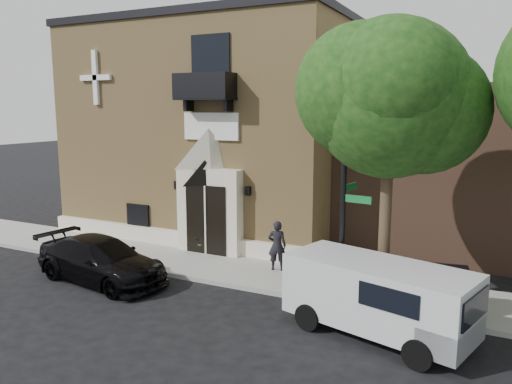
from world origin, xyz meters
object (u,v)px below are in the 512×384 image
street_sign (344,200)px  fire_hydrant (332,283)px  cargo_van (384,298)px  pedestrian_near (277,246)px  black_sedan (101,260)px  dumpster (431,289)px

street_sign → fire_hydrant: (-0.29, 0.05, -2.50)m
cargo_van → fire_hydrant: 2.60m
street_sign → pedestrian_near: (-2.70, 1.50, -2.03)m
pedestrian_near → cargo_van: bearing=127.4°
black_sedan → street_sign: bearing=-69.7°
fire_hydrant → pedestrian_near: 2.85m
cargo_van → dumpster: 2.06m
black_sedan → dumpster: (9.96, 1.80, 0.06)m
street_sign → pedestrian_near: street_sign is taller
street_sign → dumpster: (2.42, 0.15, -2.26)m
pedestrian_near → black_sedan: bearing=17.4°
street_sign → dumpster: size_ratio=2.87×
cargo_van → dumpster: cargo_van is taller
cargo_van → fire_hydrant: size_ratio=6.27×
dumpster → pedestrian_near: pedestrian_near is taller
black_sedan → dumpster: size_ratio=2.45×
black_sedan → dumpster: black_sedan is taller
street_sign → black_sedan: bearing=-158.2°
cargo_van → street_sign: 3.04m
dumpster → fire_hydrant: bearing=173.8°
dumpster → black_sedan: bearing=-178.2°
black_sedan → fire_hydrant: bearing=-68.8°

